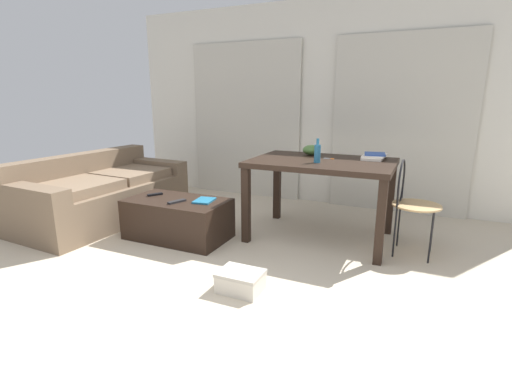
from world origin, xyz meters
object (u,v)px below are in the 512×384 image
book_stack (374,156)px  shoebox (241,281)px  bottle_near (317,153)px  magazine (204,200)px  scissors (330,159)px  coffee_table (178,219)px  bowl (312,150)px  wire_chair (409,196)px  tv_remote_secondary (155,194)px  tv_remote_primary (177,202)px  couch (102,194)px  craft_table (322,170)px

book_stack → shoebox: (-0.66, -1.54, -0.72)m
bottle_near → magazine: bearing=-159.2°
scissors → shoebox: size_ratio=0.32×
coffee_table → bowl: size_ratio=5.34×
scissors → wire_chair: bearing=-12.3°
tv_remote_secondary → bowl: bearing=63.8°
book_stack → tv_remote_primary: size_ratio=1.74×
couch → coffee_table: 1.14m
craft_table → magazine: size_ratio=5.97×
wire_chair → shoebox: size_ratio=2.67×
wire_chair → tv_remote_secondary: (-2.35, -0.49, -0.12)m
couch → magazine: 1.41m
bowl → craft_table: bearing=-56.1°
wire_chair → book_stack: bearing=137.5°
craft_table → book_stack: size_ratio=4.15×
magazine → shoebox: 1.11m
tv_remote_secondary → couch: bearing=-153.5°
bowl → tv_remote_secondary: 1.66m
bottle_near → scissors: (0.06, 0.26, -0.09)m
bowl → shoebox: bowl is taller
craft_table → bowl: bearing=123.9°
tv_remote_primary → book_stack: bearing=49.7°
scissors → tv_remote_primary: bearing=-148.2°
bowl → tv_remote_primary: size_ratio=1.00×
bowl → shoebox: 1.72m
magazine → shoebox: (0.76, -0.74, -0.32)m
couch → tv_remote_secondary: size_ratio=12.62×
coffee_table → bottle_near: size_ratio=4.48×
book_stack → coffee_table: bearing=-153.1°
magazine → shoebox: bearing=-53.4°
coffee_table → craft_table: bearing=25.0°
scissors → shoebox: 1.57m
scissors → book_stack: bearing=23.5°
wire_chair → scissors: (-0.74, 0.16, 0.26)m
tv_remote_secondary → shoebox: 1.55m
scissors → magazine: scissors is taller
scissors → magazine: size_ratio=0.46×
magazine → coffee_table: bearing=-177.1°
coffee_table → craft_table: (1.26, 0.59, 0.48)m
wire_chair → shoebox: (-1.02, -1.22, -0.44)m
craft_table → book_stack: bearing=32.0°
bottle_near → bowl: bearing=112.4°
couch → magazine: couch is taller
craft_table → book_stack: (0.43, 0.27, 0.13)m
craft_table → tv_remote_primary: (-1.20, -0.67, -0.27)m
couch → shoebox: size_ratio=6.02×
tv_remote_secondary → tv_remote_primary: bearing=13.5°
couch → wire_chair: 3.22m
bowl → book_stack: 0.62m
craft_table → scissors: bearing=64.1°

